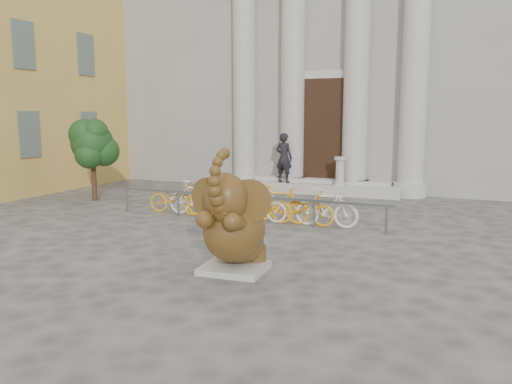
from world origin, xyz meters
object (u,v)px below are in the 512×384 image
at_px(pedestrian, 284,158).
at_px(bike_rack, 246,202).
at_px(elephant_statue, 233,227).
at_px(tree, 93,144).

bearing_deg(pedestrian, bike_rack, 109.78).
relative_size(elephant_statue, bike_rack, 0.28).
distance_m(elephant_statue, pedestrian, 9.79).
xyz_separation_m(elephant_statue, bike_rack, (-1.67, 4.28, -0.33)).
distance_m(tree, pedestrian, 6.78).
distance_m(elephant_statue, bike_rack, 4.60).
height_order(elephant_statue, pedestrian, elephant_statue).
bearing_deg(tree, pedestrian, 39.36).
bearing_deg(pedestrian, elephant_statue, 115.85).
bearing_deg(elephant_statue, pedestrian, 100.54).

